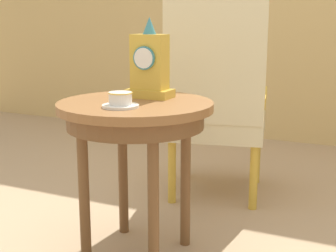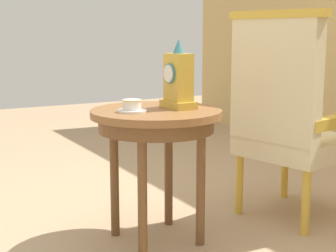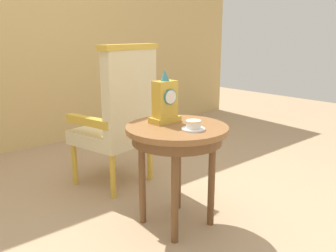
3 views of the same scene
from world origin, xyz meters
name	(u,v)px [view 1 (image 1 of 3)]	position (x,y,z in m)	size (l,w,h in m)	color
ground_plane	(141,248)	(0.00, 0.00, 0.00)	(10.00, 10.00, 0.00)	tan
side_table	(136,122)	(0.01, -0.04, 0.58)	(0.64, 0.64, 0.66)	brown
teacup_left	(120,100)	(0.01, -0.17, 0.69)	(0.14, 0.14, 0.06)	white
mantel_clock	(150,66)	(0.01, 0.08, 0.80)	(0.19, 0.11, 0.34)	gold
armchair	(216,94)	(0.09, 0.72, 0.59)	(0.64, 0.63, 1.14)	beige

